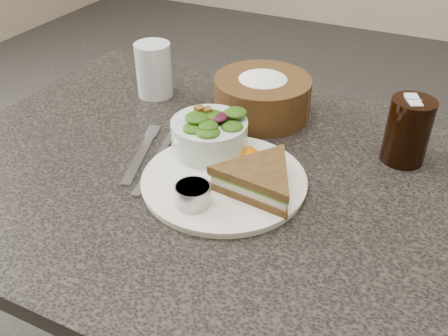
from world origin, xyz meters
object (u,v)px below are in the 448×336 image
(cola_glass, at_px, (409,128))
(dinner_plate, at_px, (224,181))
(bread_basket, at_px, (262,91))
(water_glass, at_px, (154,70))
(sandwich, at_px, (259,179))
(dining_table, at_px, (231,324))
(dressing_ramekin, at_px, (193,195))
(salad_bowl, at_px, (209,131))

(cola_glass, bearing_deg, dinner_plate, -141.10)
(bread_basket, relative_size, water_glass, 1.67)
(sandwich, xyz_separation_m, cola_glass, (0.18, 0.20, 0.03))
(sandwich, bearing_deg, dining_table, 156.10)
(dining_table, xyz_separation_m, water_glass, (-0.27, 0.19, 0.43))
(dinner_plate, xyz_separation_m, cola_glass, (0.24, 0.19, 0.06))
(cola_glass, bearing_deg, dressing_ramekin, -133.06)
(water_glass, bearing_deg, cola_glass, -3.26)
(dinner_plate, bearing_deg, cola_glass, 38.90)
(dressing_ramekin, relative_size, cola_glass, 0.43)
(salad_bowl, bearing_deg, water_glass, 142.84)
(salad_bowl, bearing_deg, dinner_plate, -47.85)
(salad_bowl, relative_size, dressing_ramekin, 2.45)
(bread_basket, bearing_deg, sandwich, -68.60)
(water_glass, bearing_deg, dining_table, -35.72)
(dining_table, xyz_separation_m, salad_bowl, (-0.06, 0.03, 0.42))
(dinner_plate, bearing_deg, bread_basket, 98.00)
(dinner_plate, height_order, water_glass, water_glass)
(sandwich, bearing_deg, salad_bowl, 156.32)
(salad_bowl, bearing_deg, bread_basket, 81.51)
(bread_basket, bearing_deg, dinner_plate, -82.00)
(dinner_plate, distance_m, cola_glass, 0.31)
(cola_glass, bearing_deg, bread_basket, 171.26)
(dining_table, distance_m, dressing_ramekin, 0.42)
(dinner_plate, relative_size, dressing_ramekin, 4.89)
(salad_bowl, height_order, water_glass, water_glass)
(dinner_plate, distance_m, water_glass, 0.35)
(dressing_ramekin, distance_m, water_glass, 0.39)
(sandwich, relative_size, cola_glass, 1.27)
(sandwich, distance_m, dressing_ramekin, 0.10)
(dining_table, relative_size, salad_bowl, 7.87)
(dressing_ramekin, xyz_separation_m, water_glass, (-0.25, 0.30, 0.03))
(dining_table, height_order, sandwich, sandwich)
(dining_table, distance_m, water_glass, 0.54)
(dining_table, height_order, bread_basket, bread_basket)
(dinner_plate, relative_size, sandwich, 1.63)
(salad_bowl, xyz_separation_m, bread_basket, (0.03, 0.17, 0.00))
(dining_table, height_order, cola_glass, cola_glass)
(dining_table, xyz_separation_m, bread_basket, (-0.03, 0.20, 0.43))
(sandwich, bearing_deg, water_glass, 151.94)
(bread_basket, xyz_separation_m, water_glass, (-0.23, -0.01, 0.00))
(dining_table, bearing_deg, dressing_ramekin, -97.25)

